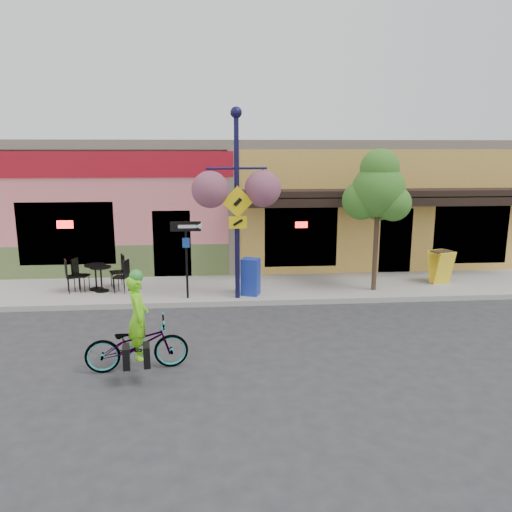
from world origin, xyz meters
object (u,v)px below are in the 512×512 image
Objects in this scene: building at (255,199)px; cyclist_rider at (139,329)px; lamp_post at (237,206)px; newspaper_box_grey at (251,279)px; street_tree at (377,220)px; bicycle at (137,344)px; newspaper_box_blue at (251,277)px; one_way_sign at (187,260)px.

cyclist_rider is at bearing -105.95° from building.
newspaper_box_grey is at bearing 34.30° from lamp_post.
street_tree is at bearing -63.93° from building.
street_tree is (3.03, -6.19, -0.03)m from building.
bicycle is 2.27× the size of newspaper_box_grey.
newspaper_box_grey is 3.99m from street_tree.
building reaches higher than bicycle.
newspaper_box_blue is (0.39, 0.25, -2.05)m from lamp_post.
lamp_post is at bearing -173.34° from street_tree.
street_tree is (3.65, 0.22, 1.54)m from newspaper_box_blue.
street_tree is at bearing -61.14° from bicycle.
cyclist_rider is 5.07m from newspaper_box_blue.
lamp_post is 2.10m from newspaper_box_blue.
one_way_sign is at bearing -110.03° from building.
one_way_sign is at bearing -155.82° from newspaper_box_grey.
street_tree is (6.12, 4.64, 1.40)m from cyclist_rider.
one_way_sign is (0.75, 4.25, 0.71)m from bicycle.
newspaper_box_blue is 3.97m from street_tree.
building is 11.36m from cyclist_rider.
street_tree is at bearing 17.65° from newspaper_box_grey.
one_way_sign reaches higher than newspaper_box_grey.
lamp_post is at bearing -98.62° from building.
building is at bearing 100.26° from newspaper_box_grey.
street_tree reaches higher than newspaper_box_grey.
building is 8.44× the size of one_way_sign.
one_way_sign reaches higher than newspaper_box_blue.
lamp_post is (2.14, 4.17, 2.21)m from bicycle.
building is 7.08m from one_way_sign.
cyclist_rider is at bearing -98.21° from newspaper_box_blue.
newspaper_box_grey is at bearing -95.48° from building.
lamp_post is 5.98× the size of newspaper_box_grey.
building is at bearing -24.02° from cyclist_rider.
building is at bearing 116.07° from street_tree.
newspaper_box_blue is 1.22× the size of newspaper_box_grey.
lamp_post is 4.92× the size of newspaper_box_blue.
newspaper_box_grey is (2.54, 4.52, 0.07)m from bicycle.
building is 9.29× the size of bicycle.
lamp_post is (2.09, 4.17, 1.91)m from cyclist_rider.
building is at bearing 105.42° from newspaper_box_blue.
newspaper_box_grey is (0.40, 0.35, -2.15)m from lamp_post.
lamp_post is 2.21m from newspaper_box_grey.
cyclist_rider reaches higher than newspaper_box_grey.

